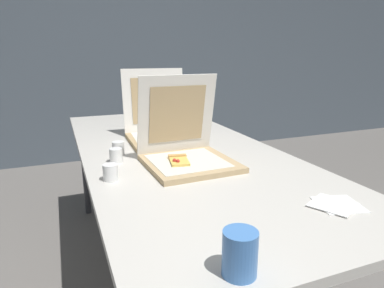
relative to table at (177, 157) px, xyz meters
The scene contains 9 objects.
wall_back 2.55m from the table, 90.00° to the left, with size 10.00×0.10×2.60m, color #4C5660.
table is the anchor object (origin of this frame).
pizza_box_front 0.28m from the table, 99.38° to the right, with size 0.37×0.38×0.38m.
pizza_box_middle 0.22m from the table, 96.03° to the left, with size 0.38×0.42×0.38m.
cup_white_near_center 0.35m from the table, 159.64° to the right, with size 0.06×0.06×0.06m, color white.
cup_white_mid 0.30m from the table, behind, with size 0.06×0.06×0.06m, color white.
cup_white_near_left 0.51m from the table, 138.72° to the right, with size 0.06×0.06×0.06m, color white.
cup_printed_front 1.03m from the table, 101.62° to the right, with size 0.08×0.08×0.10m, color #477FCC.
napkin_pile 0.86m from the table, 73.15° to the right, with size 0.19×0.17×0.01m.
Camera 1 is at (-0.54, -0.96, 1.22)m, focal length 31.67 mm.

